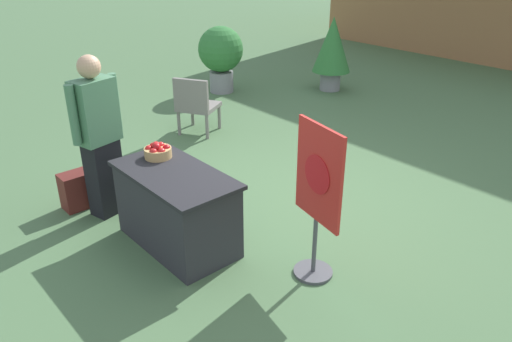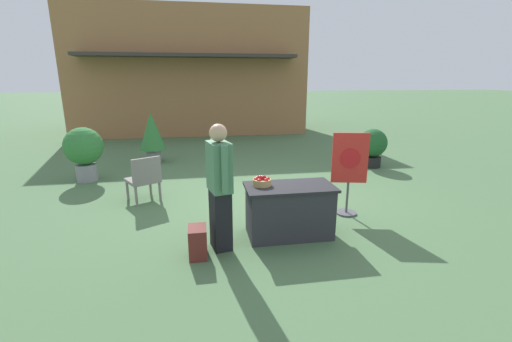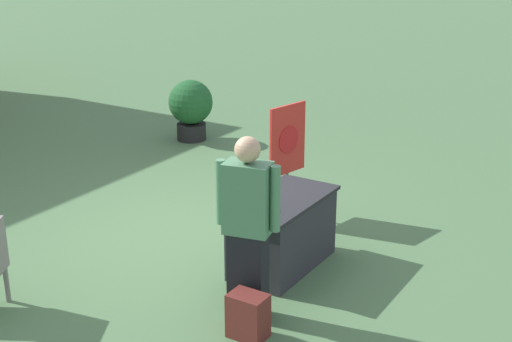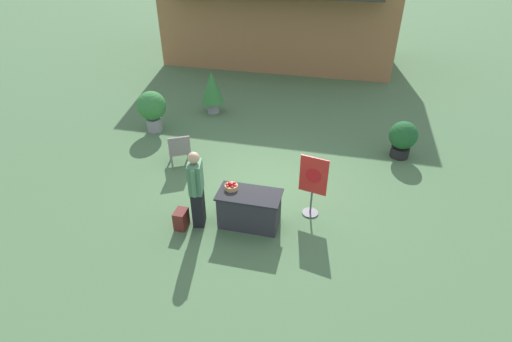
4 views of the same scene
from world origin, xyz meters
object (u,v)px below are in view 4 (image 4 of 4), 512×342
Objects in this scene: display_table at (249,209)px; potted_plant_far_right at (403,138)px; apple_basket at (231,186)px; backpack at (181,219)px; person_visitor at (197,189)px; poster_board at (313,184)px; potted_plant_far_left at (212,89)px; potted_plant_near_left at (152,108)px; patio_chair at (179,149)px.

display_table is 4.96m from potted_plant_far_right.
apple_basket is 0.65× the size of backpack.
person_visitor is (-1.05, -0.23, 0.51)m from display_table.
poster_board reaches higher than potted_plant_far_left.
person_visitor is (-0.64, -0.31, 0.04)m from apple_basket.
person_visitor reaches higher than potted_plant_near_left.
poster_board is at bearing -124.16° from potted_plant_far_right.
backpack is 5.88m from potted_plant_far_left.
apple_basket is 0.16× the size of person_visitor.
poster_board is (2.60, 1.09, 0.59)m from backpack.
person_visitor reaches higher than potted_plant_far_left.
person_visitor is at bearing -74.35° from potted_plant_far_left.
potted_plant_far_right reaches higher than apple_basket.
potted_plant_far_right is at bearing 29.51° from person_visitor.
potted_plant_far_left is (-2.59, 5.27, 0.43)m from display_table.
poster_board reaches higher than potted_plant_near_left.
potted_plant_far_left is at bearing -128.07° from poster_board.
backpack is (-0.33, -0.21, -0.69)m from person_visitor.
person_visitor is 1.40× the size of potted_plant_near_left.
apple_basket is 1.73m from poster_board.
display_table is 0.75× the size of person_visitor.
backpack is (-1.37, -0.44, -0.19)m from display_table.
patio_chair is at bearing 137.09° from apple_basket.
potted_plant_far_left reaches higher than backpack.
patio_chair is (-1.31, 2.13, -0.41)m from person_visitor.
potted_plant_far_right is (3.30, 3.70, 0.19)m from display_table.
potted_plant_far_left is (-0.23, 3.38, 0.33)m from patio_chair.
potted_plant_far_right is (4.68, 4.14, 0.37)m from backpack.
potted_plant_far_left is (1.32, 1.69, 0.07)m from potted_plant_near_left.
potted_plant_far_right is at bearing 44.32° from apple_basket.
poster_board reaches higher than display_table.
person_visitor is 0.79m from backpack.
backpack is 0.33× the size of potted_plant_near_left.
backpack is at bearing -77.98° from potted_plant_far_left.
potted_plant_near_left is at bearing 137.50° from display_table.
patio_chair is 5.94m from potted_plant_far_right.
potted_plant_near_left is 1.22× the size of potted_plant_far_right.
potted_plant_far_right reaches higher than backpack.
potted_plant_far_left is at bearing -25.57° from patio_chair.
patio_chair is 0.72× the size of potted_plant_near_left.
poster_board is (1.64, 0.57, -0.06)m from apple_basket.
potted_plant_near_left is at bearing -179.09° from potted_plant_far_right.
patio_chair is at bearing 141.26° from display_table.
patio_chair is at bearing 109.05° from person_visitor.
display_table is at bearing -42.50° from potted_plant_near_left.
apple_basket is at bearing 28.27° from backpack.
backpack is 4.79m from potted_plant_near_left.
potted_plant_near_left is at bearing -107.38° from poster_board.
potted_plant_far_right is 0.73× the size of potted_plant_far_left.
potted_plant_far_right is (5.66, 1.80, 0.09)m from patio_chair.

